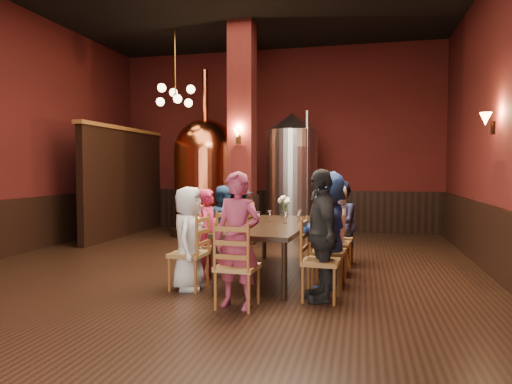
% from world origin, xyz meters
% --- Properties ---
extents(room, '(10.00, 10.02, 4.50)m').
position_xyz_m(room, '(0.00, 0.00, 2.25)').
color(room, black).
rests_on(room, ground).
extents(wainscot_right, '(0.08, 9.90, 1.00)m').
position_xyz_m(wainscot_right, '(3.96, 0.00, 0.50)').
color(wainscot_right, black).
rests_on(wainscot_right, ground).
extents(wainscot_back, '(7.90, 0.08, 1.00)m').
position_xyz_m(wainscot_back, '(0.00, 4.96, 0.50)').
color(wainscot_back, black).
rests_on(wainscot_back, ground).
extents(column, '(0.58, 0.58, 4.50)m').
position_xyz_m(column, '(-0.30, 2.80, 2.25)').
color(column, '#43100E').
rests_on(column, ground).
extents(partition, '(0.22, 3.50, 2.40)m').
position_xyz_m(partition, '(-3.20, 3.20, 1.20)').
color(partition, black).
rests_on(partition, ground).
extents(pendant_cluster, '(0.90, 0.90, 1.70)m').
position_xyz_m(pendant_cluster, '(-1.80, 2.90, 3.10)').
color(pendant_cluster, '#A57226').
rests_on(pendant_cluster, room).
extents(sconce_wall, '(0.20, 0.20, 0.36)m').
position_xyz_m(sconce_wall, '(3.90, 0.80, 2.20)').
color(sconce_wall, black).
rests_on(sconce_wall, room).
extents(sconce_column, '(0.20, 0.20, 0.36)m').
position_xyz_m(sconce_column, '(-0.30, 2.50, 2.20)').
color(sconce_column, black).
rests_on(sconce_column, column).
extents(dining_table, '(1.15, 2.46, 0.75)m').
position_xyz_m(dining_table, '(0.86, 0.11, 0.69)').
color(dining_table, black).
rests_on(dining_table, ground).
extents(chair_0, '(0.49, 0.49, 0.92)m').
position_xyz_m(chair_0, '(-0.05, -0.84, 0.46)').
color(chair_0, '#945825').
rests_on(chair_0, ground).
extents(person_0, '(0.50, 0.69, 1.32)m').
position_xyz_m(person_0, '(-0.05, -0.84, 0.66)').
color(person_0, silver).
rests_on(person_0, ground).
extents(chair_1, '(0.49, 0.49, 0.92)m').
position_xyz_m(chair_1, '(-0.01, -0.17, 0.46)').
color(chair_1, '#945825').
rests_on(chair_1, ground).
extents(person_1, '(0.31, 0.46, 1.26)m').
position_xyz_m(person_1, '(-0.01, -0.17, 0.63)').
color(person_1, '#A41C40').
rests_on(person_1, ground).
extents(chair_2, '(0.49, 0.49, 0.92)m').
position_xyz_m(chair_2, '(0.03, 0.49, 0.46)').
color(chair_2, '#945825').
rests_on(chair_2, ground).
extents(person_2, '(0.44, 0.68, 1.28)m').
position_xyz_m(person_2, '(0.03, 0.49, 0.64)').
color(person_2, navy).
rests_on(person_2, ground).
extents(chair_3, '(0.49, 0.49, 0.92)m').
position_xyz_m(chair_3, '(0.07, 1.16, 0.46)').
color(chair_3, '#945825').
rests_on(chair_3, ground).
extents(person_3, '(0.50, 0.85, 1.29)m').
position_xyz_m(person_3, '(0.07, 1.16, 0.65)').
color(person_3, black).
rests_on(person_3, ground).
extents(chair_4, '(0.49, 0.49, 0.92)m').
position_xyz_m(chair_4, '(1.65, -0.94, 0.46)').
color(chair_4, '#945825').
rests_on(chair_4, ground).
extents(person_4, '(0.63, 0.98, 1.54)m').
position_xyz_m(person_4, '(1.65, -0.94, 0.77)').
color(person_4, black).
rests_on(person_4, ground).
extents(chair_5, '(0.49, 0.49, 0.92)m').
position_xyz_m(chair_5, '(1.69, -0.27, 0.46)').
color(chair_5, '#945825').
rests_on(chair_5, ground).
extents(person_5, '(0.63, 1.45, 1.51)m').
position_xyz_m(person_5, '(1.69, -0.27, 0.76)').
color(person_5, '#385AA9').
rests_on(person_5, ground).
extents(chair_6, '(0.49, 0.49, 0.92)m').
position_xyz_m(chair_6, '(1.73, 0.38, 0.46)').
color(chair_6, '#945825').
rests_on(chair_6, ground).
extents(person_6, '(0.43, 0.66, 1.33)m').
position_xyz_m(person_6, '(1.73, 0.38, 0.67)').
color(person_6, white).
rests_on(person_6, ground).
extents(chair_7, '(0.49, 0.49, 0.92)m').
position_xyz_m(chair_7, '(1.77, 1.05, 0.46)').
color(chair_7, '#945825').
rests_on(chair_7, ground).
extents(person_7, '(0.36, 0.68, 1.35)m').
position_xyz_m(person_7, '(1.77, 1.05, 0.68)').
color(person_7, '#1E1F3C').
rests_on(person_7, ground).
extents(chair_8, '(0.49, 0.49, 0.92)m').
position_xyz_m(chair_8, '(0.76, -1.44, 0.46)').
color(chair_8, '#945825').
rests_on(chair_8, ground).
extents(person_8, '(0.62, 0.48, 1.52)m').
position_xyz_m(person_8, '(0.76, -1.44, 0.76)').
color(person_8, '#8B2E48').
rests_on(person_8, ground).
extents(copper_kettle, '(1.82, 1.82, 3.79)m').
position_xyz_m(copper_kettle, '(-1.42, 3.73, 1.38)').
color(copper_kettle, black).
rests_on(copper_kettle, ground).
extents(steel_vessel, '(1.33, 1.33, 2.79)m').
position_xyz_m(steel_vessel, '(0.56, 3.95, 1.39)').
color(steel_vessel, '#B2B2B7').
rests_on(steel_vessel, ground).
extents(rose_vase, '(0.21, 0.21, 0.36)m').
position_xyz_m(rose_vase, '(0.86, 1.11, 0.98)').
color(rose_vase, white).
rests_on(rose_vase, dining_table).
extents(wine_glass_0, '(0.07, 0.07, 0.17)m').
position_xyz_m(wine_glass_0, '(1.03, 0.19, 0.83)').
color(wine_glass_0, white).
rests_on(wine_glass_0, dining_table).
extents(wine_glass_1, '(0.07, 0.07, 0.17)m').
position_xyz_m(wine_glass_1, '(0.76, 0.40, 0.83)').
color(wine_glass_1, white).
rests_on(wine_glass_1, dining_table).
extents(wine_glass_2, '(0.07, 0.07, 0.17)m').
position_xyz_m(wine_glass_2, '(0.57, -0.35, 0.83)').
color(wine_glass_2, white).
rests_on(wine_glass_2, dining_table).
extents(wine_glass_3, '(0.07, 0.07, 0.17)m').
position_xyz_m(wine_glass_3, '(1.18, 0.41, 0.83)').
color(wine_glass_3, white).
rests_on(wine_glass_3, dining_table).
extents(wine_glass_4, '(0.07, 0.07, 0.17)m').
position_xyz_m(wine_glass_4, '(0.65, 0.16, 0.83)').
color(wine_glass_4, white).
rests_on(wine_glass_4, dining_table).
extents(wine_glass_5, '(0.07, 0.07, 0.17)m').
position_xyz_m(wine_glass_5, '(0.51, -0.32, 0.83)').
color(wine_glass_5, white).
rests_on(wine_glass_5, dining_table).
extents(wine_glass_6, '(0.07, 0.07, 0.17)m').
position_xyz_m(wine_glass_6, '(1.19, 0.60, 0.83)').
color(wine_glass_6, white).
rests_on(wine_glass_6, dining_table).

